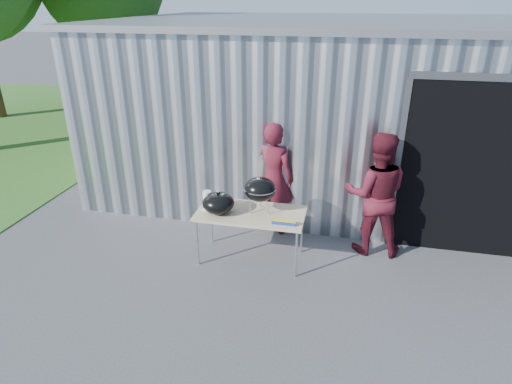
% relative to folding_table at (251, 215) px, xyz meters
% --- Properties ---
extents(ground, '(80.00, 80.00, 0.00)m').
position_rel_folding_table_xyz_m(ground, '(-0.11, -0.82, -0.71)').
color(ground, '#414144').
extents(building, '(8.20, 6.20, 3.10)m').
position_rel_folding_table_xyz_m(building, '(0.81, 3.76, 0.83)').
color(building, silver).
rests_on(building, ground).
extents(folding_table, '(1.50, 0.75, 0.75)m').
position_rel_folding_table_xyz_m(folding_table, '(0.00, 0.00, 0.00)').
color(folding_table, tan).
rests_on(folding_table, ground).
extents(kettle_grill, '(0.45, 0.45, 0.94)m').
position_rel_folding_table_xyz_m(kettle_grill, '(0.12, 0.05, 0.46)').
color(kettle_grill, black).
rests_on(kettle_grill, folding_table).
extents(grill_lid, '(0.44, 0.44, 0.32)m').
position_rel_folding_table_xyz_m(grill_lid, '(-0.43, -0.10, 0.18)').
color(grill_lid, black).
rests_on(grill_lid, folding_table).
extents(paper_towels, '(0.12, 0.12, 0.28)m').
position_rel_folding_table_xyz_m(paper_towels, '(-0.61, -0.05, 0.18)').
color(paper_towels, white).
rests_on(paper_towels, folding_table).
extents(white_tub, '(0.20, 0.15, 0.10)m').
position_rel_folding_table_xyz_m(white_tub, '(-0.55, 0.23, 0.09)').
color(white_tub, white).
rests_on(white_tub, folding_table).
extents(foil_box, '(0.32, 0.05, 0.06)m').
position_rel_folding_table_xyz_m(foil_box, '(0.50, -0.25, 0.07)').
color(foil_box, '#173299').
rests_on(foil_box, folding_table).
extents(person_cook, '(0.74, 0.58, 1.81)m').
position_rel_folding_table_xyz_m(person_cook, '(0.15, 0.90, 0.19)').
color(person_cook, '#50131F').
rests_on(person_cook, ground).
extents(person_bystander, '(0.92, 0.73, 1.82)m').
position_rel_folding_table_xyz_m(person_bystander, '(1.68, 0.62, 0.20)').
color(person_bystander, '#50131F').
rests_on(person_bystander, ground).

